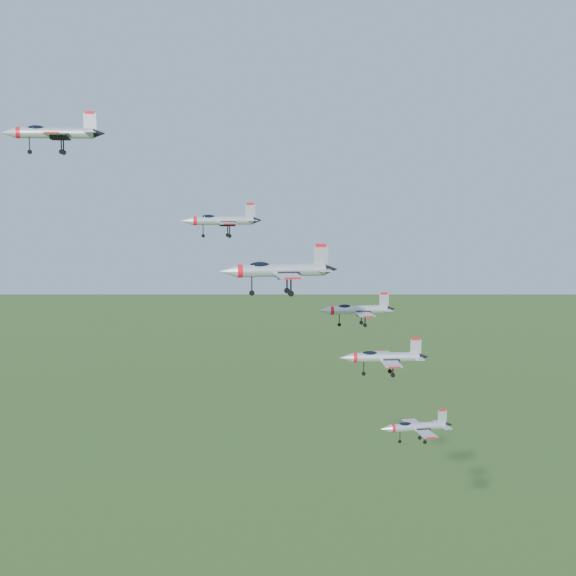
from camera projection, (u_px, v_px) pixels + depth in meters
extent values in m
cylinder|color=#B7BEC5|center=(55.00, 133.00, 107.27)|extent=(10.21, 2.64, 1.46)
cone|color=#B7BEC5|center=(8.00, 133.00, 106.34)|extent=(2.18, 1.69, 1.46)
cone|color=black|center=(100.00, 133.00, 108.17)|extent=(1.71, 1.42, 1.24)
ellipsoid|color=black|center=(36.00, 129.00, 106.82)|extent=(2.58, 1.33, 0.93)
cube|color=#B7BEC5|center=(54.00, 134.00, 104.26)|extent=(3.15, 5.21, 0.16)
cube|color=#B7BEC5|center=(60.00, 137.00, 110.42)|extent=(3.15, 5.21, 0.16)
cube|color=#B7BEC5|center=(90.00, 122.00, 107.78)|extent=(1.69, 0.33, 2.36)
cube|color=red|center=(90.00, 113.00, 107.63)|extent=(1.25, 0.30, 0.39)
cylinder|color=#B7BEC5|center=(223.00, 221.00, 103.64)|extent=(7.89, 1.70, 1.13)
cone|color=#B7BEC5|center=(187.00, 221.00, 102.71)|extent=(1.64, 1.24, 1.13)
cone|color=black|center=(258.00, 220.00, 104.54)|extent=(1.28, 1.05, 0.96)
ellipsoid|color=black|center=(208.00, 217.00, 103.21)|extent=(1.97, 0.95, 0.72)
cube|color=#B7BEC5|center=(227.00, 223.00, 101.34)|extent=(2.27, 3.96, 0.12)
cube|color=#B7BEC5|center=(222.00, 221.00, 106.07)|extent=(2.27, 3.96, 0.12)
cube|color=#B7BEC5|center=(250.00, 211.00, 104.20)|extent=(1.31, 0.20, 1.83)
cube|color=red|center=(250.00, 204.00, 104.08)|extent=(0.96, 0.19, 0.30)
cylinder|color=#B7BEC5|center=(281.00, 270.00, 91.31)|extent=(10.25, 2.41, 1.47)
cone|color=#B7BEC5|center=(228.00, 271.00, 90.22)|extent=(2.16, 1.65, 1.47)
cone|color=black|center=(331.00, 269.00, 92.36)|extent=(1.69, 1.39, 1.25)
ellipsoid|color=black|center=(260.00, 266.00, 90.80)|extent=(2.57, 1.28, 0.93)
cube|color=#B7BEC5|center=(288.00, 276.00, 88.30)|extent=(3.05, 5.19, 0.16)
cube|color=#B7BEC5|center=(278.00, 270.00, 94.47)|extent=(3.05, 5.19, 0.16)
cube|color=#B7BEC5|center=(321.00, 256.00, 91.94)|extent=(1.70, 0.29, 2.37)
cube|color=red|center=(321.00, 245.00, 91.78)|extent=(1.25, 0.27, 0.40)
cylinder|color=#B7BEC5|center=(358.00, 310.00, 111.51)|extent=(8.20, 2.00, 1.17)
cone|color=#B7BEC5|center=(324.00, 311.00, 110.68)|extent=(1.74, 1.33, 1.17)
cone|color=black|center=(391.00, 309.00, 112.30)|extent=(1.36, 1.12, 1.00)
ellipsoid|color=black|center=(344.00, 307.00, 111.11)|extent=(2.06, 1.04, 0.74)
cube|color=#B7BEC5|center=(364.00, 314.00, 109.10)|extent=(2.47, 4.16, 0.13)
cube|color=#B7BEC5|center=(355.00, 309.00, 114.04)|extent=(2.47, 4.16, 0.13)
cube|color=#B7BEC5|center=(384.00, 300.00, 111.98)|extent=(1.36, 0.25, 1.89)
cube|color=red|center=(384.00, 293.00, 111.85)|extent=(1.00, 0.23, 0.32)
cylinder|color=#B7BEC5|center=(386.00, 357.00, 94.93)|extent=(7.93, 2.77, 1.14)
cone|color=#B7BEC5|center=(346.00, 358.00, 94.64)|extent=(1.78, 1.44, 1.14)
cone|color=black|center=(424.00, 357.00, 95.21)|extent=(1.40, 1.20, 0.97)
ellipsoid|color=black|center=(370.00, 354.00, 94.76)|extent=(2.05, 1.20, 0.72)
cube|color=#B7BEC5|center=(391.00, 364.00, 92.55)|extent=(2.78, 4.18, 0.12)
cube|color=#B7BEC5|center=(383.00, 355.00, 97.39)|extent=(2.78, 4.18, 0.12)
cube|color=#B7BEC5|center=(416.00, 347.00, 95.00)|extent=(1.30, 0.38, 1.84)
cube|color=red|center=(416.00, 339.00, 94.88)|extent=(0.97, 0.32, 0.31)
cylinder|color=#B7BEC5|center=(418.00, 427.00, 117.17)|extent=(8.33, 1.69, 1.19)
cone|color=#B7BEC5|center=(386.00, 429.00, 116.12)|extent=(1.72, 1.29, 1.19)
cone|color=black|center=(448.00, 425.00, 118.17)|extent=(1.35, 1.09, 1.02)
ellipsoid|color=black|center=(405.00, 425.00, 116.68)|extent=(2.07, 0.98, 0.76)
cube|color=#B7BEC5|center=(426.00, 433.00, 114.74)|extent=(2.36, 4.16, 0.13)
cube|color=#B7BEC5|center=(413.00, 423.00, 119.73)|extent=(2.36, 4.16, 0.13)
cube|color=#B7BEC5|center=(442.00, 417.00, 117.80)|extent=(1.38, 0.19, 1.93)
cube|color=red|center=(442.00, 410.00, 117.67)|extent=(1.02, 0.19, 0.32)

